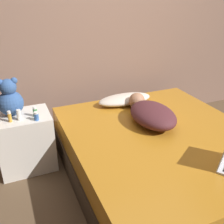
{
  "coord_description": "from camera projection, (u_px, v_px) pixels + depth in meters",
  "views": [
    {
      "loc": [
        -1.2,
        -1.67,
        1.63
      ],
      "look_at": [
        -0.39,
        0.24,
        0.64
      ],
      "focal_mm": 42.0,
      "sensor_mm": 36.0,
      "label": 1
    }
  ],
  "objects": [
    {
      "name": "ground_plane",
      "position": [
        159.0,
        175.0,
        2.51
      ],
      "size": [
        12.0,
        12.0,
        0.0
      ],
      "primitive_type": "plane",
      "color": "brown"
    },
    {
      "name": "nightstand",
      "position": [
        26.0,
        141.0,
        2.53
      ],
      "size": [
        0.5,
        0.41,
        0.56
      ],
      "color": "silver",
      "rests_on": "ground_plane"
    },
    {
      "name": "bottle_amber",
      "position": [
        10.0,
        117.0,
        2.28
      ],
      "size": [
        0.03,
        0.03,
        0.1
      ],
      "color": "gold",
      "rests_on": "nightstand"
    },
    {
      "name": "teddy_bear",
      "position": [
        10.0,
        99.0,
        2.37
      ],
      "size": [
        0.23,
        0.23,
        0.35
      ],
      "color": "#335693",
      "rests_on": "nightstand"
    },
    {
      "name": "pillow",
      "position": [
        125.0,
        99.0,
        2.88
      ],
      "size": [
        0.61,
        0.26,
        0.1
      ],
      "color": "beige",
      "rests_on": "bed"
    },
    {
      "name": "bed",
      "position": [
        161.0,
        155.0,
        2.41
      ],
      "size": [
        1.63,
        1.9,
        0.46
      ],
      "color": "#2D2319",
      "rests_on": "ground_plane"
    },
    {
      "name": "bottle_green",
      "position": [
        35.0,
        112.0,
        2.38
      ],
      "size": [
        0.04,
        0.04,
        0.1
      ],
      "color": "#3D8E4C",
      "rests_on": "nightstand"
    },
    {
      "name": "wall_back",
      "position": [
        110.0,
        19.0,
        2.97
      ],
      "size": [
        8.0,
        0.06,
        2.6
      ],
      "color": "#846656",
      "rests_on": "ground_plane"
    },
    {
      "name": "person_lying",
      "position": [
        151.0,
        113.0,
        2.48
      ],
      "size": [
        0.42,
        0.74,
        0.18
      ],
      "rotation": [
        0.0,
        0.0,
        -0.06
      ],
      "color": "#4C2328",
      "rests_on": "bed"
    },
    {
      "name": "bottle_blue",
      "position": [
        36.0,
        116.0,
        2.31
      ],
      "size": [
        0.04,
        0.04,
        0.08
      ],
      "color": "#3866B2",
      "rests_on": "nightstand"
    },
    {
      "name": "bottle_white",
      "position": [
        19.0,
        115.0,
        2.31
      ],
      "size": [
        0.04,
        0.04,
        0.1
      ],
      "color": "white",
      "rests_on": "nightstand"
    }
  ]
}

